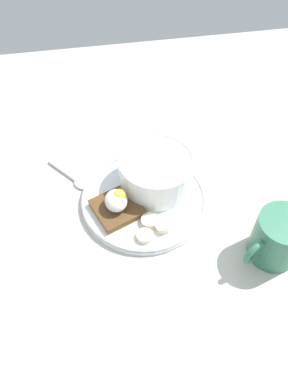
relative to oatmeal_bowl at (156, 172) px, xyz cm
name	(u,v)px	position (x,y,z in cm)	size (l,w,h in cm)	color
ground_plane	(144,204)	(-3.47, 2.98, -5.48)	(120.00, 120.00, 2.00)	beige
plate	(144,199)	(-3.47, 2.98, -3.68)	(25.10, 25.10, 1.60)	white
oatmeal_bowl	(156,172)	(0.00, 0.00, 0.00)	(14.90, 14.90, 7.12)	white
toast_slice	(117,208)	(-5.47, 8.66, -2.70)	(10.91, 10.91, 1.39)	brown
poached_egg	(117,200)	(-5.40, 8.52, -0.21)	(4.92, 4.32, 3.95)	white
banana_slice_front	(163,226)	(-11.09, 0.71, -2.65)	(3.00, 3.21, 1.91)	beige
banana_slice_left	(145,236)	(-12.46, 4.40, -2.98)	(4.47, 4.48, 1.07)	beige
banana_slice_back	(150,221)	(-9.45, 2.81, -2.87)	(4.49, 4.48, 1.28)	beige
coffee_mug	(277,238)	(-18.93, -17.61, 0.46)	(8.87, 12.01, 9.64)	#377758
spoon	(73,178)	(4.87, 16.78, -4.08)	(10.05, 8.79, 0.80)	silver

